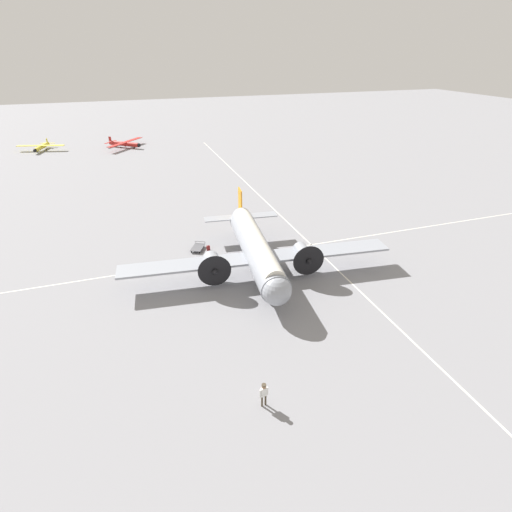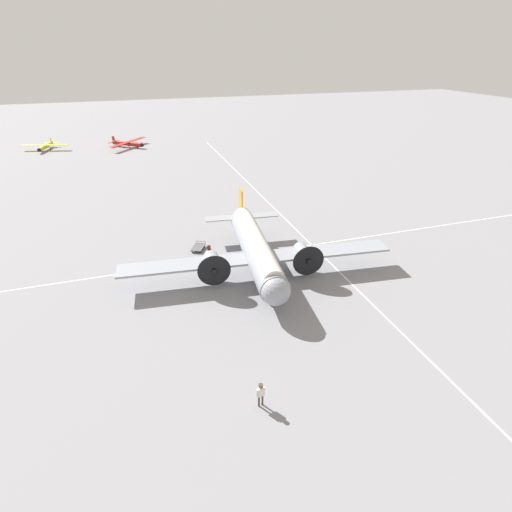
{
  "view_description": "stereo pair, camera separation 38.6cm",
  "coord_description": "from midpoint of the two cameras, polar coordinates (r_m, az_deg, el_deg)",
  "views": [
    {
      "loc": [
        10.92,
        32.17,
        19.54
      ],
      "look_at": [
        0.0,
        0.0,
        1.67
      ],
      "focal_mm": 28.0,
      "sensor_mm": 36.0,
      "label": 1
    },
    {
      "loc": [
        10.56,
        32.29,
        19.54
      ],
      "look_at": [
        0.0,
        0.0,
        1.67
      ],
      "focal_mm": 28.0,
      "sensor_mm": 36.0,
      "label": 2
    }
  ],
  "objects": [
    {
      "name": "apron_line_northsouth",
      "position": [
        41.96,
        9.74,
        -0.44
      ],
      "size": [
        0.16,
        120.0,
        0.01
      ],
      "color": "silver",
      "rests_on": "ground_plane"
    },
    {
      "name": "suitcase_near_door",
      "position": [
        43.38,
        -7.08,
        1.14
      ],
      "size": [
        0.35,
        0.19,
        0.57
      ],
      "color": "maroon",
      "rests_on": "ground_plane"
    },
    {
      "name": "light_aircraft_taxiing",
      "position": [
        94.34,
        -18.32,
        14.99
      ],
      "size": [
        8.36,
        9.21,
        2.09
      ],
      "rotation": [
        0.0,
        0.0,
        2.45
      ],
      "color": "#B2231E",
      "rests_on": "ground_plane"
    },
    {
      "name": "baggage_cart",
      "position": [
        43.65,
        -8.58,
        1.23
      ],
      "size": [
        1.93,
        2.27,
        0.56
      ],
      "rotation": [
        0.0,
        0.0,
        1.08
      ],
      "color": "#56565B",
      "rests_on": "ground_plane"
    },
    {
      "name": "airliner_main",
      "position": [
        37.63,
        -0.15,
        0.85
      ],
      "size": [
        25.65,
        17.57,
        5.78
      ],
      "rotation": [
        0.0,
        0.0,
        1.46
      ],
      "color": "#9399A3",
      "rests_on": "ground_plane"
    },
    {
      "name": "apron_line_eastwest",
      "position": [
        42.18,
        -1.82,
        0.14
      ],
      "size": [
        120.0,
        0.16,
        0.01
      ],
      "color": "silver",
      "rests_on": "ground_plane"
    },
    {
      "name": "light_aircraft_distant",
      "position": [
        98.25,
        -28.44,
        13.54
      ],
      "size": [
        9.62,
        7.31,
        1.89
      ],
      "rotation": [
        0.0,
        0.0,
        1.31
      ],
      "color": "yellow",
      "rests_on": "ground_plane"
    },
    {
      "name": "crew_foreground",
      "position": [
        25.37,
        0.67,
        -18.91
      ],
      "size": [
        0.58,
        0.33,
        1.74
      ],
      "rotation": [
        0.0,
        0.0,
        -3.0
      ],
      "color": "#473D2D",
      "rests_on": "ground_plane"
    },
    {
      "name": "ground_plane",
      "position": [
        39.19,
        -0.28,
        -2.16
      ],
      "size": [
        300.0,
        300.0,
        0.0
      ],
      "primitive_type": "plane",
      "color": "gray"
    }
  ]
}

